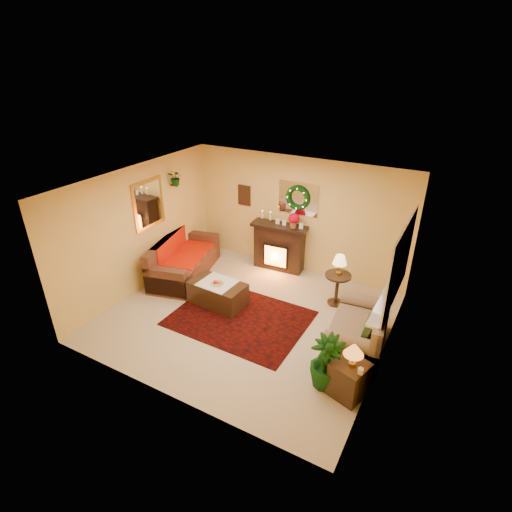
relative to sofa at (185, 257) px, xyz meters
The scene contains 31 objects.
floor 2.21m from the sofa, 20.10° to the right, with size 5.00×5.00×0.00m, color beige.
ceiling 3.07m from the sofa, 20.10° to the right, with size 5.00×5.00×0.00m, color white.
wall_back 2.68m from the sofa, 36.39° to the left, with size 5.00×5.00×0.00m, color #EFD88C.
wall_front 3.73m from the sofa, 55.75° to the right, with size 5.00×5.00×0.00m, color #EFD88C.
wall_left 1.24m from the sofa, 121.64° to the right, with size 4.50×4.50×0.00m, color #EFD88C.
wall_right 4.68m from the sofa, ahead, with size 4.50×4.50×0.00m, color #EFD88C.
area_rug 2.17m from the sofa, 23.83° to the right, with size 2.48×1.86×0.01m, color #531606.
sofa is the anchor object (origin of this frame).
red_throw 0.14m from the sofa, 103.85° to the left, with size 0.84×1.36×0.02m, color #D64E2A.
fireplace 2.15m from the sofa, 37.05° to the left, with size 1.12×0.36×1.03m, color black.
poinsettia 2.57m from the sofa, 32.62° to the left, with size 0.24×0.24×0.24m, color red.
mantel_candle_a 1.99m from the sofa, 44.64° to the left, with size 0.06×0.06×0.17m, color #FFF1C6.
mantel_candle_b 2.12m from the sofa, 40.66° to the left, with size 0.06×0.06×0.18m, color beige.
mantel_mirror 2.82m from the sofa, 36.02° to the left, with size 0.92×0.02×0.72m, color white.
wreath 2.81m from the sofa, 35.28° to the left, with size 0.55×0.55×0.11m, color #194719.
wall_art 1.98m from the sofa, 65.06° to the left, with size 0.32×0.03×0.48m, color #381E11.
gold_mirror 1.46m from the sofa, 134.58° to the right, with size 0.03×0.84×1.00m, color gold.
hanging_plant 1.60m from the sofa, 134.67° to the left, with size 0.33×0.28×0.36m, color #194719.
loveseat 4.14m from the sofa, ahead, with size 0.87×1.50×0.87m, color tan.
window_frame 4.67m from the sofa, ahead, with size 0.03×1.86×1.36m, color white.
window_glass 4.65m from the sofa, ahead, with size 0.02×1.70×1.22m, color black.
window_sill 4.45m from the sofa, ahead, with size 0.22×1.86×0.04m, color white.
mini_tree 4.50m from the sofa, ahead, with size 0.22×0.22×0.32m, color white.
sill_plant 4.51m from the sofa, ahead, with size 0.26×0.21×0.47m, color black.
side_table_round 3.40m from the sofa, ahead, with size 0.51×0.51×0.66m, color #3F2819.
lamp_cream 3.43m from the sofa, ahead, with size 0.27×0.27×0.42m, color #FFD290.
end_table_square 4.62m from the sofa, 21.51° to the right, with size 0.47×0.47×0.57m, color #432817.
lamp_tiffany 4.66m from the sofa, 21.72° to the right, with size 0.29×0.29×0.42m, color orange.
coffee_table 1.45m from the sofa, 25.66° to the right, with size 1.11×0.61×0.47m, color black.
fruit_bowl 1.47m from the sofa, 26.59° to the right, with size 0.27×0.27×0.06m, color beige.
floor_palm 4.28m from the sofa, 23.17° to the right, with size 1.48×1.48×2.65m, color black.
Camera 1 is at (3.17, -5.39, 4.52)m, focal length 28.00 mm.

